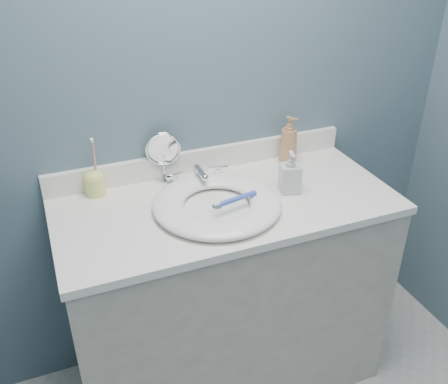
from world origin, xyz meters
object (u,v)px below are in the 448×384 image
makeup_mirror (163,154)px  soap_bottle_clear (290,172)px  soap_bottle_amber (289,139)px  toothbrush_holder (94,182)px

makeup_mirror → soap_bottle_clear: makeup_mirror is taller
soap_bottle_amber → toothbrush_holder: (-0.78, 0.02, -0.05)m
makeup_mirror → toothbrush_holder: toothbrush_holder is taller
makeup_mirror → soap_bottle_clear: bearing=-22.1°
soap_bottle_clear → soap_bottle_amber: bearing=76.3°
soap_bottle_clear → toothbrush_holder: bearing=173.0°
soap_bottle_clear → makeup_mirror: bearing=160.8°
soap_bottle_clear → toothbrush_holder: (-0.67, 0.24, -0.03)m
toothbrush_holder → soap_bottle_clear: bearing=-20.0°
toothbrush_holder → soap_bottle_amber: bearing=-1.7°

